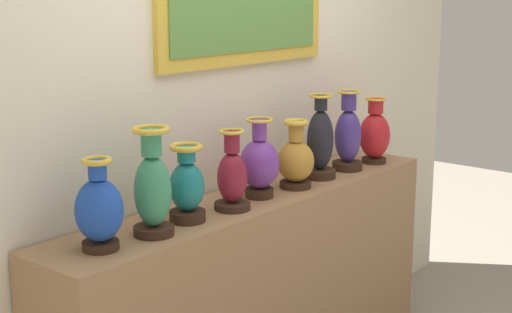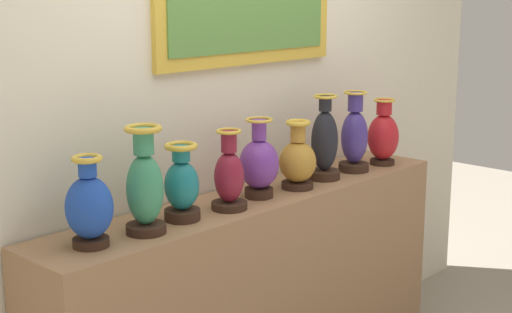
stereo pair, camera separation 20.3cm
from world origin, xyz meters
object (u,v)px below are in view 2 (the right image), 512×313
Objects in this scene: vase_onyx at (324,144)px; vase_ochre at (298,161)px; vase_teal at (182,186)px; vase_crimson at (383,136)px; vase_jade at (145,186)px; vase_violet at (259,164)px; vase_burgundy at (229,177)px; vase_sapphire at (89,207)px; vase_indigo at (354,138)px.

vase_ochre is at bearing -174.94° from vase_onyx.
vase_teal is 0.91× the size of vase_crimson.
vase_jade is 1.17× the size of vase_violet.
vase_burgundy is at bearing -178.83° from vase_ochre.
vase_teal is 0.98× the size of vase_ochre.
vase_crimson is (0.46, -0.03, -0.02)m from vase_onyx.
vase_jade is 1.01× the size of vase_onyx.
vase_sapphire is 0.68m from vase_burgundy.
vase_burgundy reaches higher than vase_teal.
vase_onyx reaches higher than vase_violet.
vase_sapphire is 1.82m from vase_crimson.
vase_teal is 0.89× the size of vase_violet.
vase_indigo reaches higher than vase_crimson.
vase_burgundy is 1.14m from vase_crimson.
vase_indigo reaches higher than vase_teal.
vase_burgundy is 1.07× the size of vase_ochre.
vase_ochre is (1.14, -0.02, -0.02)m from vase_sapphire.
vase_sapphire is 1.14m from vase_ochre.
vase_crimson is at bearing -1.06° from vase_sapphire.
vase_jade reaches higher than vase_sapphire.
vase_indigo is 0.23m from vase_crimson.
vase_indigo reaches higher than vase_burgundy.
vase_sapphire is at bearing 179.88° from vase_teal.
vase_burgundy is 0.83× the size of vase_onyx.
vase_ochre is 0.23m from vase_onyx.
vase_sapphire reaches higher than vase_teal.
vase_onyx is (0.46, -0.01, 0.02)m from vase_violet.
vase_crimson is at bearing -1.36° from vase_teal.
vase_violet is 0.24m from vase_ochre.
vase_ochre is at bearing 1.17° from vase_burgundy.
vase_ochre is 0.46m from vase_indigo.
vase_violet is at bearing 177.59° from vase_crimson.
vase_jade reaches higher than vase_onyx.
vase_indigo is (0.92, 0.02, 0.03)m from vase_burgundy.
vase_crimson is (1.82, -0.03, 0.00)m from vase_sapphire.
vase_onyx is (0.23, 0.02, 0.04)m from vase_ochre.
vase_sapphire is 1.60m from vase_indigo.
vase_indigo is at bearing -2.61° from vase_onyx.
vase_indigo is at bearing 1.18° from vase_ochre.
vase_ochre is at bearing -1.02° from vase_sapphire.
vase_burgundy is at bearing -0.63° from vase_jade.
vase_indigo is at bearing 174.24° from vase_crimson.
vase_ochre is at bearing -178.82° from vase_indigo.
vase_violet is at bearing 0.72° from vase_teal.
vase_onyx is at bearing 5.06° from vase_ochre.
vase_teal is 0.78× the size of vase_indigo.
vase_indigo is at bearing 0.58° from vase_jade.
vase_indigo is (1.16, -0.01, 0.03)m from vase_teal.
vase_onyx reaches higher than vase_teal.
vase_sapphire is at bearing -179.69° from vase_violet.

